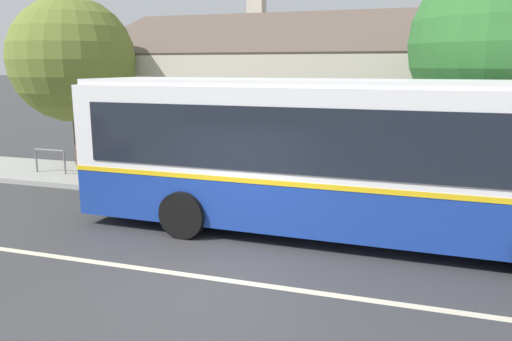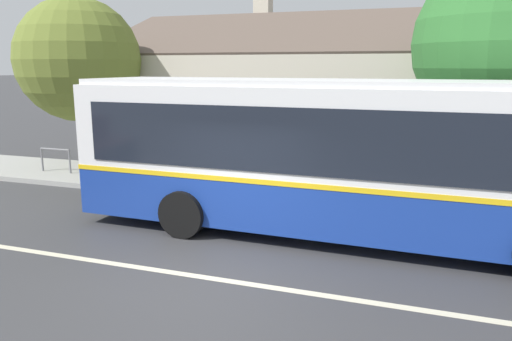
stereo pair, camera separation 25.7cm
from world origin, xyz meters
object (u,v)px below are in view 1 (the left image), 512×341
Objects in this scene: bike_rack at (50,157)px; bench_down_street at (263,172)px; transit_bus at (347,154)px; street_tree_primary at (504,49)px; street_tree_secondary at (72,60)px; bench_by_building at (116,167)px.

bench_down_street is at bearing 3.12° from bike_rack.
transit_bus is 4.31m from bench_down_street.
street_tree_primary is 13.12m from street_tree_secondary.
bench_by_building is at bearing -4.43° from bike_rack.
bench_down_street is 1.35× the size of bike_rack.
street_tree_primary reaches higher than transit_bus.
bike_rack is (-2.56, 0.20, 0.12)m from bench_by_building.
bike_rack is at bearing 164.57° from transit_bus.
street_tree_secondary is at bearing 91.81° from bike_rack.
bench_by_building is 4.49m from bench_down_street.
bike_rack is at bearing -88.19° from street_tree_secondary.
bench_down_street is at bearing 7.42° from bench_by_building.
transit_bus is 1.83× the size of street_tree_primary.
bench_by_building and bench_down_street have the same top height.
street_tree_primary reaches higher than bench_by_building.
bench_by_building is (-7.22, 2.50, -1.19)m from transit_bus.
street_tree_primary is at bearing 8.29° from bench_down_street.
bike_rack is (-13.07, -1.27, -3.26)m from street_tree_primary.
street_tree_primary reaches higher than street_tree_secondary.
street_tree_primary reaches higher than bench_down_street.
street_tree_primary is (10.51, 1.46, 3.39)m from bench_by_building.
street_tree_secondary is (-13.12, 0.26, -0.23)m from street_tree_primary.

